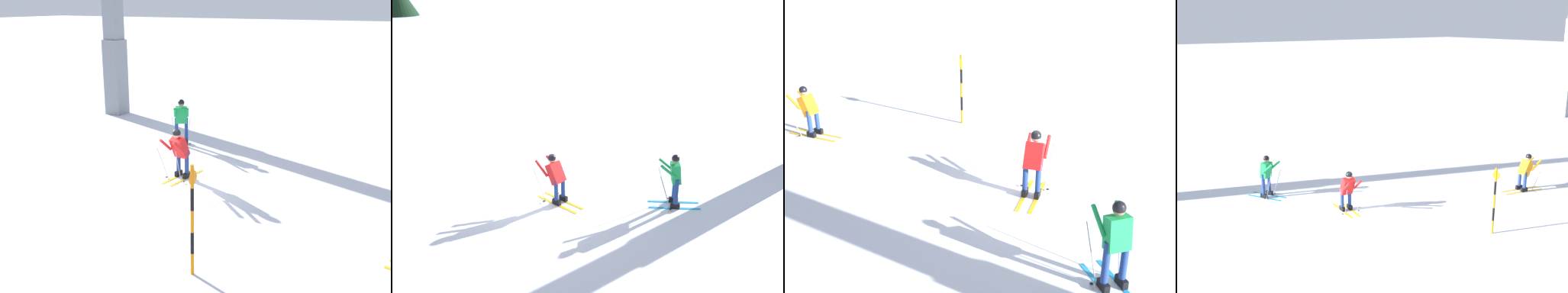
% 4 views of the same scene
% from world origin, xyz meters
% --- Properties ---
extents(ground_plane, '(260.00, 260.00, 0.00)m').
position_xyz_m(ground_plane, '(0.00, 0.00, 0.00)').
color(ground_plane, white).
extents(skier_carving_main, '(0.74, 1.65, 1.70)m').
position_xyz_m(skier_carving_main, '(0.38, 0.95, 0.91)').
color(skier_carving_main, yellow).
rests_on(skier_carving_main, ground_plane).
extents(skier_distant_uphill, '(1.17, 1.57, 1.73)m').
position_xyz_m(skier_distant_uphill, '(-1.40, 4.07, 0.99)').
color(skier_distant_uphill, '#198CCC').
rests_on(skier_distant_uphill, ground_plane).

